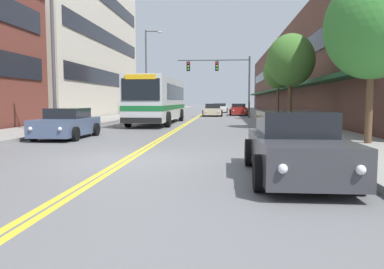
{
  "coord_description": "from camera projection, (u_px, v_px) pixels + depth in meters",
  "views": [
    {
      "loc": [
        2.73,
        -10.28,
        1.66
      ],
      "look_at": [
        0.3,
        18.06,
        -0.9
      ],
      "focal_mm": 35.0,
      "sensor_mm": 36.0,
      "label": 1
    }
  ],
  "objects": [
    {
      "name": "car_champagne_moving_third",
      "position": [
        213.0,
        110.0,
        40.98
      ],
      "size": [
        2.11,
        4.7,
        1.36
      ],
      "color": "beige",
      "rests_on": "ground_plane"
    },
    {
      "name": "car_silver_moving_lead",
      "position": [
        220.0,
        107.0,
        68.41
      ],
      "size": [
        2.2,
        4.68,
        1.16
      ],
      "color": "#B7B7BC",
      "rests_on": "ground_plane"
    },
    {
      "name": "city_bus",
      "position": [
        159.0,
        99.0,
        27.65
      ],
      "size": [
        2.85,
        12.17,
        3.24
      ],
      "color": "silver",
      "rests_on": "ground_plane"
    },
    {
      "name": "ground_plane",
      "position": [
        202.0,
        114.0,
        47.3
      ],
      "size": [
        240.0,
        240.0,
        0.0
      ],
      "primitive_type": "plane",
      "color": "slate"
    },
    {
      "name": "street_tree_right_mid",
      "position": [
        291.0,
        60.0,
        21.91
      ],
      "size": [
        2.8,
        2.8,
        5.4
      ],
      "color": "brown",
      "rests_on": "sidewalk_right"
    },
    {
      "name": "street_lamp_left_near",
      "position": [
        58.0,
        24.0,
        17.41
      ],
      "size": [
        2.33,
        0.28,
        8.95
      ],
      "color": "#47474C",
      "rests_on": "ground_plane"
    },
    {
      "name": "traffic_signal_mast",
      "position": [
        224.0,
        74.0,
        37.11
      ],
      "size": [
        7.22,
        0.38,
        6.05
      ],
      "color": "#47474C",
      "rests_on": "ground_plane"
    },
    {
      "name": "car_white_moving_second",
      "position": [
        220.0,
        108.0,
        54.04
      ],
      "size": [
        2.18,
        4.9,
        1.31
      ],
      "color": "white",
      "rests_on": "ground_plane"
    },
    {
      "name": "centre_line",
      "position": [
        202.0,
        114.0,
        47.3
      ],
      "size": [
        0.34,
        106.0,
        0.01
      ],
      "color": "yellow",
      "rests_on": "ground_plane"
    },
    {
      "name": "car_red_parked_right_mid",
      "position": [
        238.0,
        110.0,
        43.4
      ],
      "size": [
        2.03,
        4.67,
        1.35
      ],
      "color": "maroon",
      "rests_on": "ground_plane"
    },
    {
      "name": "car_dark_grey_parked_right_foreground",
      "position": [
        295.0,
        147.0,
        8.13
      ],
      "size": [
        1.98,
        4.57,
        1.43
      ],
      "color": "#38383D",
      "rests_on": "ground_plane"
    },
    {
      "name": "street_lamp_left_far",
      "position": [
        148.0,
        67.0,
        38.41
      ],
      "size": [
        1.79,
        0.28,
        8.87
      ],
      "color": "#47474C",
      "rests_on": "ground_plane"
    },
    {
      "name": "street_tree_right_near",
      "position": [
        373.0,
        27.0,
        12.81
      ],
      "size": [
        3.25,
        3.25,
        5.8
      ],
      "color": "brown",
      "rests_on": "sidewalk_right"
    },
    {
      "name": "car_navy_parked_left_near",
      "position": [
        155.0,
        111.0,
        38.68
      ],
      "size": [
        2.0,
        4.42,
        1.23
      ],
      "color": "#19234C",
      "rests_on": "ground_plane"
    },
    {
      "name": "storefront_row_right",
      "position": [
        310.0,
        76.0,
        45.76
      ],
      "size": [
        9.1,
        68.0,
        9.35
      ],
      "color": "brown",
      "rests_on": "ground_plane"
    },
    {
      "name": "car_slate_blue_parked_left_mid",
      "position": [
        67.0,
        124.0,
        16.66
      ],
      "size": [
        1.99,
        4.16,
        1.34
      ],
      "color": "#475675",
      "rests_on": "ground_plane"
    },
    {
      "name": "sidewalk_right",
      "position": [
        260.0,
        114.0,
        46.68
      ],
      "size": [
        3.44,
        106.0,
        0.18
      ],
      "color": "gray",
      "rests_on": "ground_plane"
    },
    {
      "name": "street_tree_right_far",
      "position": [
        278.0,
        72.0,
        33.23
      ],
      "size": [
        2.67,
        2.67,
        5.52
      ],
      "color": "brown",
      "rests_on": "sidewalk_right"
    },
    {
      "name": "sidewalk_left",
      "position": [
        146.0,
        113.0,
        47.9
      ],
      "size": [
        3.44,
        106.0,
        0.18
      ],
      "color": "gray",
      "rests_on": "ground_plane"
    },
    {
      "name": "fire_hydrant",
      "position": [
        282.0,
        121.0,
        20.96
      ],
      "size": [
        0.3,
        0.22,
        0.75
      ],
      "color": "#B7B7BC",
      "rests_on": "sidewalk_right"
    }
  ]
}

